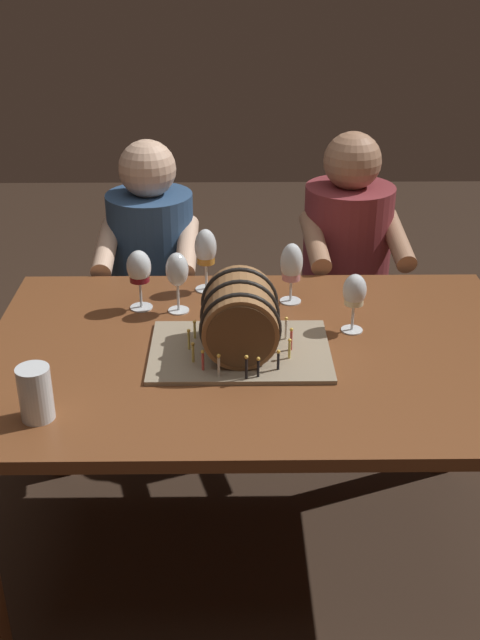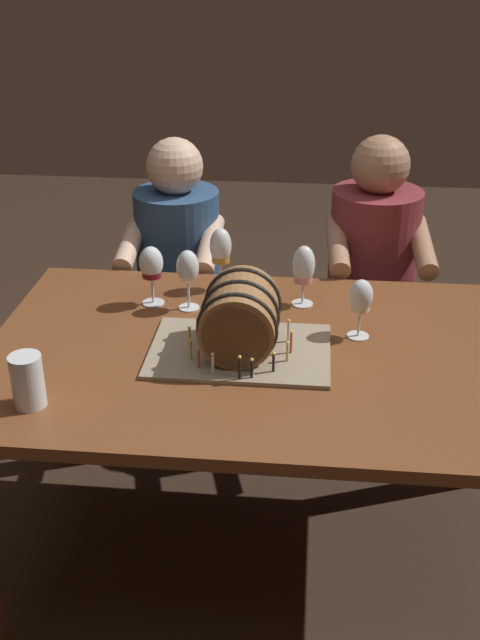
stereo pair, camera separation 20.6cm
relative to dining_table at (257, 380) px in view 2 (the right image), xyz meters
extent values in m
plane|color=#332319|center=(0.00, 0.00, -0.65)|extent=(8.00, 8.00, 0.00)
cube|color=brown|center=(0.00, 0.00, 0.08)|extent=(1.49, 1.00, 0.03)
cube|color=brown|center=(-0.69, 0.44, -0.29)|extent=(0.07, 0.07, 0.71)
cube|color=brown|center=(0.69, 0.44, -0.29)|extent=(0.07, 0.07, 0.71)
cube|color=gray|center=(-0.04, -0.02, 0.10)|extent=(0.49, 0.34, 0.01)
cylinder|color=olive|center=(-0.04, -0.02, 0.21)|extent=(0.20, 0.23, 0.20)
cylinder|color=brown|center=(-0.04, -0.14, 0.21)|extent=(0.17, 0.00, 0.17)
cylinder|color=brown|center=(-0.04, 0.10, 0.21)|extent=(0.17, 0.00, 0.17)
torus|color=black|center=(-0.04, -0.10, 0.21)|extent=(0.21, 0.01, 0.21)
torus|color=black|center=(-0.04, -0.02, 0.21)|extent=(0.21, 0.01, 0.21)
torus|color=black|center=(-0.04, 0.06, 0.21)|extent=(0.21, 0.01, 0.21)
cylinder|color=#D64C47|center=(0.09, -0.03, 0.14)|extent=(0.01, 0.01, 0.06)
sphere|color=#F9C64C|center=(0.09, -0.03, 0.17)|extent=(0.01, 0.01, 0.01)
cylinder|color=silver|center=(0.08, 0.03, 0.14)|extent=(0.01, 0.01, 0.06)
sphere|color=#F9C64C|center=(0.08, 0.03, 0.17)|extent=(0.01, 0.01, 0.01)
cylinder|color=#EAD666|center=(0.05, 0.09, 0.13)|extent=(0.01, 0.01, 0.05)
sphere|color=#F9C64C|center=(0.05, 0.09, 0.16)|extent=(0.01, 0.01, 0.01)
cylinder|color=black|center=(0.01, 0.12, 0.14)|extent=(0.01, 0.01, 0.06)
sphere|color=#F9C64C|center=(0.01, 0.12, 0.17)|extent=(0.01, 0.01, 0.01)
cylinder|color=black|center=(-0.04, 0.13, 0.13)|extent=(0.01, 0.01, 0.04)
sphere|color=#F9C64C|center=(-0.04, 0.13, 0.16)|extent=(0.01, 0.01, 0.01)
cylinder|color=silver|center=(-0.09, 0.12, 0.13)|extent=(0.01, 0.01, 0.05)
sphere|color=#F9C64C|center=(-0.09, 0.12, 0.16)|extent=(0.01, 0.01, 0.01)
cylinder|color=black|center=(-0.14, 0.08, 0.13)|extent=(0.01, 0.01, 0.04)
sphere|color=#F9C64C|center=(-0.14, 0.08, 0.16)|extent=(0.01, 0.01, 0.01)
cylinder|color=#EAD666|center=(-0.17, 0.04, 0.13)|extent=(0.01, 0.01, 0.04)
sphere|color=#F9C64C|center=(-0.17, 0.04, 0.16)|extent=(0.01, 0.01, 0.01)
cylinder|color=#EAD666|center=(-0.18, -0.02, 0.13)|extent=(0.01, 0.01, 0.05)
sphere|color=#F9C64C|center=(-0.18, -0.02, 0.16)|extent=(0.01, 0.01, 0.01)
cylinder|color=#EAD666|center=(-0.17, -0.09, 0.13)|extent=(0.01, 0.01, 0.05)
sphere|color=#F9C64C|center=(-0.17, -0.09, 0.16)|extent=(0.01, 0.01, 0.01)
cylinder|color=#D64C47|center=(-0.14, -0.13, 0.13)|extent=(0.01, 0.01, 0.05)
sphere|color=#F9C64C|center=(-0.14, -0.13, 0.16)|extent=(0.01, 0.01, 0.01)
cylinder|color=silver|center=(-0.10, -0.16, 0.13)|extent=(0.01, 0.01, 0.05)
sphere|color=#F9C64C|center=(-0.10, -0.16, 0.17)|extent=(0.01, 0.01, 0.01)
cylinder|color=black|center=(-0.03, -0.18, 0.14)|extent=(0.01, 0.01, 0.06)
sphere|color=#F9C64C|center=(-0.03, -0.18, 0.17)|extent=(0.01, 0.01, 0.01)
cylinder|color=black|center=(0.00, -0.17, 0.13)|extent=(0.01, 0.01, 0.05)
sphere|color=#F9C64C|center=(0.00, -0.17, 0.16)|extent=(0.01, 0.01, 0.01)
cylinder|color=black|center=(0.05, -0.13, 0.13)|extent=(0.01, 0.01, 0.05)
sphere|color=#F9C64C|center=(0.05, -0.13, 0.16)|extent=(0.01, 0.01, 0.01)
cylinder|color=#EAD666|center=(0.09, -0.07, 0.13)|extent=(0.01, 0.01, 0.05)
sphere|color=#F9C64C|center=(0.09, -0.07, 0.16)|extent=(0.01, 0.01, 0.01)
cylinder|color=white|center=(0.28, 0.10, 0.10)|extent=(0.06, 0.06, 0.00)
cylinder|color=white|center=(0.28, 0.10, 0.14)|extent=(0.01, 0.01, 0.08)
ellipsoid|color=white|center=(0.28, 0.10, 0.22)|extent=(0.07, 0.07, 0.09)
cylinder|color=beige|center=(0.28, 0.10, 0.19)|extent=(0.05, 0.05, 0.03)
cylinder|color=white|center=(-0.34, 0.26, 0.10)|extent=(0.07, 0.07, 0.00)
cylinder|color=white|center=(-0.34, 0.26, 0.14)|extent=(0.01, 0.01, 0.08)
ellipsoid|color=white|center=(-0.34, 0.26, 0.23)|extent=(0.07, 0.07, 0.10)
cylinder|color=maroon|center=(-0.34, 0.26, 0.20)|extent=(0.06, 0.06, 0.04)
cylinder|color=white|center=(0.11, 0.30, 0.10)|extent=(0.07, 0.07, 0.00)
cylinder|color=white|center=(0.11, 0.30, 0.13)|extent=(0.01, 0.01, 0.07)
ellipsoid|color=white|center=(0.11, 0.30, 0.23)|extent=(0.07, 0.07, 0.12)
cylinder|color=pink|center=(0.11, 0.30, 0.19)|extent=(0.06, 0.06, 0.04)
cylinder|color=white|center=(-0.23, 0.24, 0.10)|extent=(0.06, 0.06, 0.00)
cylinder|color=white|center=(-0.23, 0.24, 0.14)|extent=(0.01, 0.01, 0.08)
ellipsoid|color=white|center=(-0.23, 0.24, 0.23)|extent=(0.07, 0.07, 0.10)
cylinder|color=white|center=(-0.15, 0.39, 0.10)|extent=(0.07, 0.07, 0.00)
cylinder|color=white|center=(-0.15, 0.39, 0.14)|extent=(0.01, 0.01, 0.08)
ellipsoid|color=white|center=(-0.15, 0.39, 0.24)|extent=(0.07, 0.07, 0.12)
cylinder|color=#C6842D|center=(-0.15, 0.39, 0.21)|extent=(0.06, 0.06, 0.05)
cylinder|color=white|center=(-0.52, -0.33, 0.16)|extent=(0.08, 0.08, 0.13)
cylinder|color=#C6842D|center=(-0.52, -0.33, 0.15)|extent=(0.07, 0.07, 0.10)
cylinder|color=white|center=(-0.52, -0.33, 0.20)|extent=(0.07, 0.07, 0.01)
cube|color=#1B2D46|center=(-0.36, 0.79, -0.42)|extent=(0.34, 0.32, 0.45)
cylinder|color=#2D4C75|center=(-0.36, 0.79, 0.04)|extent=(0.31, 0.31, 0.48)
sphere|color=beige|center=(-0.36, 0.79, 0.37)|extent=(0.20, 0.20, 0.20)
cylinder|color=beige|center=(-0.22, 0.66, 0.14)|extent=(0.07, 0.31, 0.14)
cylinder|color=beige|center=(-0.50, 0.66, 0.14)|extent=(0.07, 0.31, 0.14)
cube|color=#4C1B1E|center=(0.36, 0.79, -0.42)|extent=(0.34, 0.32, 0.45)
cylinder|color=maroon|center=(0.36, 0.79, 0.05)|extent=(0.34, 0.34, 0.51)
sphere|color=#A87A5B|center=(0.36, 0.79, 0.40)|extent=(0.20, 0.20, 0.20)
cylinder|color=#A87A5B|center=(0.51, 0.67, 0.16)|extent=(0.09, 0.31, 0.14)
cylinder|color=#A87A5B|center=(0.22, 0.65, 0.16)|extent=(0.09, 0.31, 0.14)
camera|label=1|loc=(-0.07, -1.86, 1.13)|focal=43.66mm
camera|label=2|loc=(0.14, -1.85, 1.13)|focal=43.66mm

